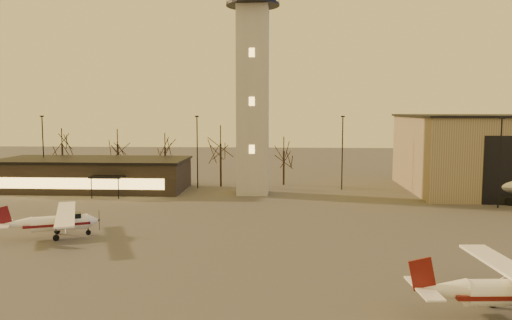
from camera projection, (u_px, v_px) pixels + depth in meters
The scene contains 6 objects.
ground at pixel (226, 264), 35.54m from camera, with size 220.00×220.00×0.00m, color #464441.
control_tower at pixel (253, 68), 63.69m from camera, with size 6.80×6.80×32.60m.
terminal at pixel (94, 174), 68.35m from camera, with size 25.40×12.20×4.30m.
light_poles at pixel (257, 152), 65.75m from camera, with size 58.50×12.25×10.14m.
tree_row at pixel (166, 143), 74.62m from camera, with size 37.20×9.20×8.80m.
cessna_rear at pixel (62, 225), 43.02m from camera, with size 8.84×10.67×3.03m.
Camera 1 is at (4.15, -34.43, 10.98)m, focal length 35.00 mm.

